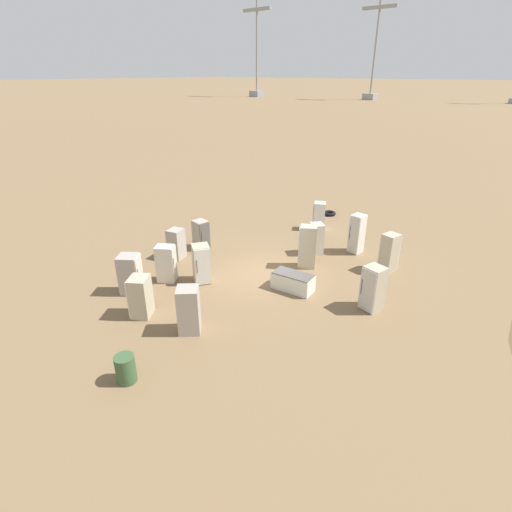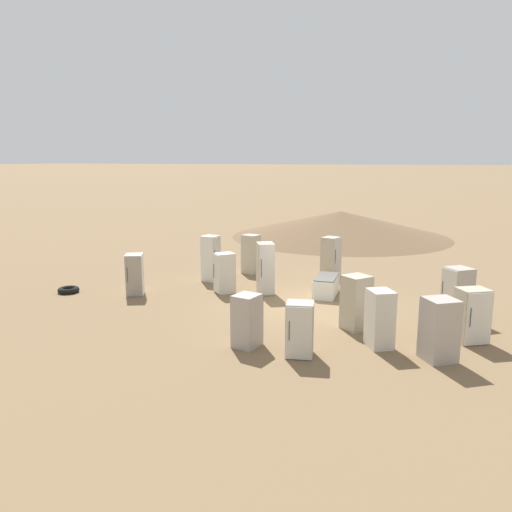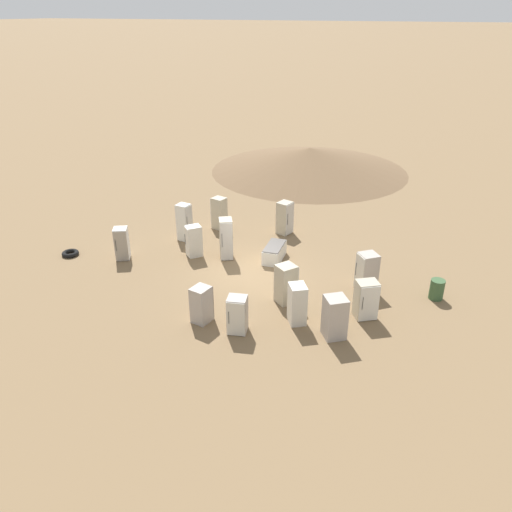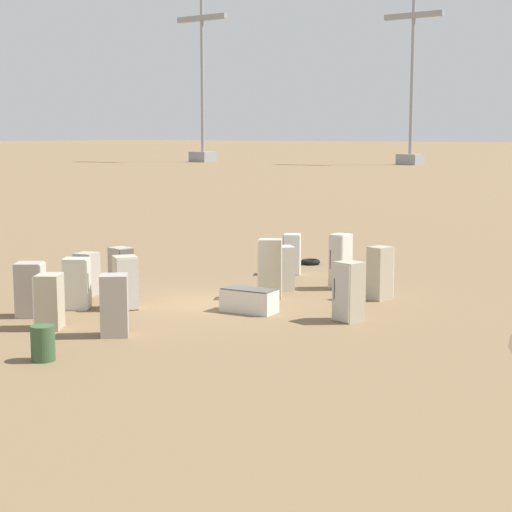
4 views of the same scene
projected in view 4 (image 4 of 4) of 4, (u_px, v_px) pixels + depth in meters
ground_plane at (214, 303)px, 26.85m from camera, size 1000.00×1000.00×0.00m
power_pylon_2 at (411, 109)px, 144.26m from camera, size 10.56×3.62×30.18m
power_pylon_3 at (203, 108)px, 158.72m from camera, size 11.19×3.84×31.98m
discarded_fridge_0 at (270, 269)px, 27.50m from camera, size 0.94×0.88×1.92m
discarded_fridge_1 at (49, 301)px, 23.24m from camera, size 0.99×1.01×1.50m
discarded_fridge_2 at (114, 305)px, 22.39m from camera, size 1.00×1.01×1.63m
discarded_fridge_3 at (340, 261)px, 29.21m from camera, size 0.61×0.69×1.89m
discarded_fridge_4 at (30, 289)px, 24.81m from camera, size 1.05×1.04×1.58m
discarded_fridge_5 at (77, 284)px, 25.83m from camera, size 0.94×0.90×1.56m
discarded_fridge_6 at (292, 254)px, 32.22m from camera, size 0.85×0.83×1.53m
discarded_fridge_7 at (126, 283)px, 25.85m from camera, size 0.98×0.96×1.62m
discarded_fridge_8 at (349, 292)px, 24.15m from camera, size 0.81×0.81×1.70m
discarded_fridge_9 at (249, 300)px, 25.45m from camera, size 1.72×0.95×0.71m
discarded_fridge_10 at (380, 273)px, 27.33m from camera, size 0.71×0.80×1.71m
discarded_fridge_11 at (284, 268)px, 28.97m from camera, size 0.89×0.88×1.51m
discarded_fridge_12 at (87, 274)px, 28.09m from camera, size 0.80×0.82×1.41m
discarded_fridge_13 at (121, 268)px, 29.24m from camera, size 0.79×0.70×1.43m
scrap_tire at (310, 262)px, 34.77m from camera, size 0.79×0.79×0.20m
rusty_barrel at (43, 343)px, 19.98m from camera, size 0.56×0.56×0.84m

